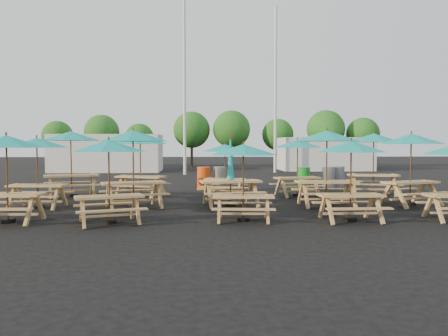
{
  "coord_description": "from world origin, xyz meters",
  "views": [
    {
      "loc": [
        -0.9,
        -15.61,
        2.0
      ],
      "look_at": [
        0.0,
        1.5,
        1.1
      ],
      "focal_mm": 35.0,
      "sensor_mm": 36.0,
      "label": 1
    }
  ],
  "objects": [
    {
      "name": "event_tent_1",
      "position": [
        9.0,
        19.0,
        1.3
      ],
      "size": [
        7.0,
        4.0,
        2.6
      ],
      "primitive_type": "cube",
      "color": "silver",
      "rests_on": "ground"
    },
    {
      "name": "tree_6",
      "position": [
        10.23,
        22.9,
        3.43
      ],
      "size": [
        3.38,
        3.38,
        5.13
      ],
      "color": "#382314",
      "rests_on": "ground"
    },
    {
      "name": "mast_0",
      "position": [
        -2.0,
        14.0,
        6.0
      ],
      "size": [
        0.2,
        0.2,
        12.0
      ],
      "primitive_type": "cylinder",
      "color": "silver",
      "rests_on": "ground"
    },
    {
      "name": "picnic_unit_2",
      "position": [
        -5.92,
        1.51,
        2.21
      ],
      "size": [
        2.85,
        2.85,
        2.56
      ],
      "rotation": [
        0.0,
        0.0,
        0.33
      ],
      "color": "tan",
      "rests_on": "ground"
    },
    {
      "name": "picnic_unit_9",
      "position": [
        3.02,
        -4.41,
        1.84
      ],
      "size": [
        1.92,
        1.92,
        2.13
      ],
      "rotation": [
        0.0,
        0.0,
        0.03
      ],
      "color": "tan",
      "rests_on": "ground"
    },
    {
      "name": "picnic_unit_1",
      "position": [
        -6.07,
        -1.57,
        1.95
      ],
      "size": [
        2.09,
        2.09,
        2.26
      ],
      "rotation": [
        0.0,
        0.0,
        -0.06
      ],
      "color": "tan",
      "rests_on": "ground"
    },
    {
      "name": "picnic_unit_10",
      "position": [
        3.19,
        -1.61,
        2.15
      ],
      "size": [
        2.2,
        2.2,
        2.5
      ],
      "rotation": [
        0.0,
        0.0,
        0.01
      ],
      "color": "tan",
      "rests_on": "ground"
    },
    {
      "name": "tree_0",
      "position": [
        -14.07,
        25.25,
        2.83
      ],
      "size": [
        2.8,
        2.8,
        4.24
      ],
      "color": "#382314",
      "rests_on": "ground"
    },
    {
      "name": "picnic_unit_6",
      "position": [
        0.2,
        -4.25,
        1.76
      ],
      "size": [
        1.94,
        1.94,
        2.04
      ],
      "rotation": [
        0.0,
        0.0,
        -0.09
      ],
      "color": "tan",
      "rests_on": "ground"
    },
    {
      "name": "waste_bin_1",
      "position": [
        -0.03,
        4.85,
        0.49
      ],
      "size": [
        0.61,
        0.61,
        0.98
      ],
      "primitive_type": "cylinder",
      "color": "gray",
      "rests_on": "ground"
    },
    {
      "name": "waste_bin_4",
      "position": [
        5.64,
        4.88,
        0.49
      ],
      "size": [
        0.61,
        0.61,
        0.98
      ],
      "primitive_type": "cylinder",
      "color": "gray",
      "rests_on": "ground"
    },
    {
      "name": "tree_3",
      "position": [
        -1.75,
        24.72,
        3.41
      ],
      "size": [
        3.36,
        3.36,
        5.09
      ],
      "color": "#382314",
      "rests_on": "ground"
    },
    {
      "name": "picnic_unit_3",
      "position": [
        -3.23,
        -4.45,
        1.86
      ],
      "size": [
        2.39,
        2.39,
        2.15
      ],
      "rotation": [
        0.0,
        0.0,
        0.32
      ],
      "color": "tan",
      "rests_on": "ground"
    },
    {
      "name": "waste_bin_3",
      "position": [
        5.11,
        4.57,
        0.49
      ],
      "size": [
        0.61,
        0.61,
        0.98
      ],
      "primitive_type": "cylinder",
      "color": "gray",
      "rests_on": "ground"
    },
    {
      "name": "picnic_unit_8",
      "position": [
        0.04,
        1.5,
        1.77
      ],
      "size": [
        2.23,
        2.23,
        2.05
      ],
      "rotation": [
        0.0,
        0.0,
        -0.28
      ],
      "color": "tan",
      "rests_on": "ground"
    },
    {
      "name": "waste_bin_2",
      "position": [
        3.86,
        4.41,
        0.49
      ],
      "size": [
        0.61,
        0.61,
        0.98
      ],
      "primitive_type": "cylinder",
      "color": "#198D23",
      "rests_on": "ground"
    },
    {
      "name": "picnic_unit_14",
      "position": [
        5.97,
        1.43,
        2.15
      ],
      "size": [
        2.61,
        2.61,
        2.49
      ],
      "rotation": [
        0.0,
        0.0,
        -0.22
      ],
      "color": "tan",
      "rests_on": "ground"
    },
    {
      "name": "tree_5",
      "position": [
        6.22,
        24.67,
        2.97
      ],
      "size": [
        2.94,
        2.94,
        4.45
      ],
      "color": "#382314",
      "rests_on": "ground"
    },
    {
      "name": "tree_7",
      "position": [
        13.63,
        22.92,
        2.99
      ],
      "size": [
        2.95,
        2.95,
        4.48
      ],
      "color": "#382314",
      "rests_on": "ground"
    },
    {
      "name": "waste_bin_0",
      "position": [
        -0.78,
        4.76,
        0.49
      ],
      "size": [
        0.61,
        0.61,
        0.98
      ],
      "primitive_type": "cylinder",
      "color": "#EC490D",
      "rests_on": "ground"
    },
    {
      "name": "tree_4",
      "position": [
        1.9,
        24.26,
        3.46
      ],
      "size": [
        3.41,
        3.41,
        5.17
      ],
      "color": "#382314",
      "rests_on": "ground"
    },
    {
      "name": "event_tent_0",
      "position": [
        -8.0,
        18.0,
        1.4
      ],
      "size": [
        8.0,
        4.0,
        2.8
      ],
      "primitive_type": "cube",
      "color": "silver",
      "rests_on": "ground"
    },
    {
      "name": "picnic_unit_4",
      "position": [
        -3.05,
        -1.69,
        2.15
      ],
      "size": [
        2.77,
        2.77,
        2.49
      ],
      "rotation": [
        0.0,
        0.0,
        0.33
      ],
      "color": "tan",
      "rests_on": "ground"
    },
    {
      "name": "tree_2",
      "position": [
        -6.39,
        23.65,
        2.62
      ],
      "size": [
        2.59,
        2.59,
        3.93
      ],
      "color": "#382314",
      "rests_on": "ground"
    },
    {
      "name": "tree_1",
      "position": [
        -9.74,
        23.9,
        3.15
      ],
      "size": [
        3.11,
        3.11,
        4.72
      ],
      "color": "#382314",
      "rests_on": "ground"
    },
    {
      "name": "ground",
      "position": [
        0.0,
        0.0,
        0.0
      ],
      "size": [
        120.0,
        120.0,
        0.0
      ],
      "primitive_type": "plane",
      "color": "black",
      "rests_on": "ground"
    },
    {
      "name": "picnic_unit_0",
      "position": [
        -5.88,
        -4.17,
        1.96
      ],
      "size": [
        2.06,
        2.06,
        2.27
      ],
      "rotation": [
        0.0,
        0.0,
        -0.03
      ],
      "color": "tan",
      "rests_on": "ground"
    },
    {
      "name": "picnic_unit_7",
      "position": [
        0.06,
        -1.34,
        1.03
      ],
      "size": [
        2.22,
        2.02,
        2.51
      ],
      "rotation": [
        0.0,
        0.0,
        0.17
      ],
      "color": "tan",
      "rests_on": "ground"
    },
    {
      "name": "picnic_unit_5",
      "position": [
        -3.25,
        1.43,
        2.07
      ],
      "size": [
        2.69,
        2.69,
        2.41
      ],
      "rotation": [
        0.0,
        0.0,
        -0.34
      ],
      "color": "tan",
      "rests_on": "ground"
    },
    {
      "name": "picnic_unit_13",
      "position": [
        6.01,
        -1.59,
        2.07
      ],
      "size": [
        2.66,
        2.66,
        2.4
      ],
      "rotation": [
        0.0,
        0.0,
        0.32
      ],
      "color": "tan",
      "rests_on": "ground"
    },
    {
      "name": "mast_1",
      "position": [
        4.5,
        16.0,
        6.0
      ],
      "size": [
        0.2,
        0.2,
        12.0
      ],
      "primitive_type": "cylinder",
      "color": "silver",
      "rests_on": "ground"
    },
    {
      "name": "picnic_unit_11",
      "position": [
        2.87,
        1.27,
        1.92
      ],
      "size": [
        2.34,
        2.34,
        2.23
      ],
      "rotation": [
        0.0,
        0.0,
        0.23
      ],
      "color": "tan",
      "rests_on": "ground"
    }
  ]
}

